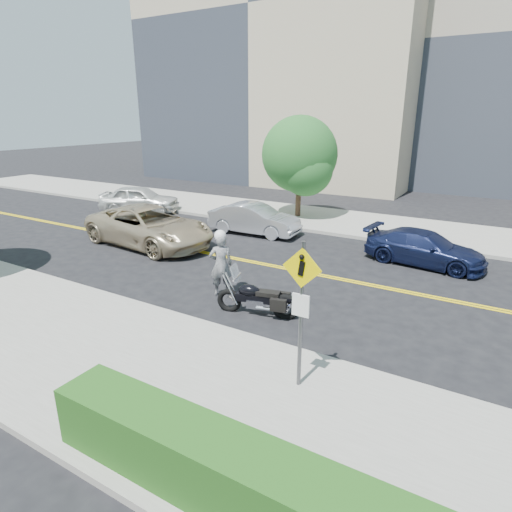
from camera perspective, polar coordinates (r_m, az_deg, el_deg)
The scene contains 12 objects.
ground_plane at distance 15.84m, azimuth 1.59°, elevation -1.21°, with size 120.00×120.00×0.00m, color black.
sidewalk_near at distance 10.51m, azimuth -19.19°, elevation -12.67°, with size 60.00×5.00×0.15m, color #9E9B91.
sidewalk_far at distance 22.42m, azimuth 10.97°, elevation 4.56°, with size 60.00×5.00×0.15m, color #9E9B91.
building_left at distance 39.71m, azimuth 4.96°, elevation 28.79°, with size 22.00×14.00×25.00m, color tan.
pedestrian_sign at distance 8.12m, azimuth 6.04°, elevation -6.13°, with size 0.78×0.08×3.00m.
motorcyclist at distance 12.98m, azimuth -4.70°, elevation -0.94°, with size 0.84×0.81×2.07m.
motorcycle at distance 11.76m, azimuth 0.23°, elevation -4.76°, with size 2.27×0.69×1.38m, color black, non-canonical shape.
suv at distance 18.60m, azimuth -14.03°, elevation 3.87°, with size 2.73×5.92×1.65m, color #C6B391.
parked_car_white at distance 25.25m, azimuth -15.26°, elevation 7.35°, with size 1.77×4.40×1.50m, color silver.
parked_car_silver at distance 19.84m, azimuth -0.23°, elevation 4.97°, with size 1.49×4.26×1.41m, color #B5B6BD.
parked_car_blue at distance 16.92m, azimuth 21.54°, elevation 0.99°, with size 1.75×4.30×1.25m, color #171F46.
tree_far_a at distance 22.57m, azimuth 5.83°, elevation 13.33°, with size 3.87×3.87×5.29m.
Camera 1 is at (7.20, -13.07, 5.32)m, focal length 30.00 mm.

